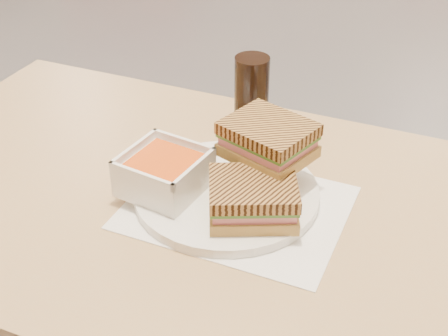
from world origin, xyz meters
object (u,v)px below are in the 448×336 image
(main_table, at_px, (208,253))
(panini_lower, at_px, (253,198))
(plate, at_px, (227,193))
(cola_glass, at_px, (252,92))
(soup_bowl, at_px, (164,174))

(main_table, relative_size, panini_lower, 7.71)
(panini_lower, bearing_deg, main_table, 160.48)
(plate, height_order, cola_glass, cola_glass)
(plate, distance_m, cola_glass, 0.25)
(soup_bowl, xyz_separation_m, panini_lower, (0.15, -0.02, 0.00))
(plate, bearing_deg, main_table, -148.77)
(main_table, bearing_deg, panini_lower, -19.52)
(cola_glass, bearing_deg, main_table, -89.12)
(soup_bowl, bearing_deg, panini_lower, -6.98)
(plate, bearing_deg, panini_lower, -39.52)
(main_table, bearing_deg, cola_glass, 90.88)
(main_table, height_order, panini_lower, panini_lower)
(main_table, xyz_separation_m, cola_glass, (-0.00, 0.26, 0.18))
(cola_glass, bearing_deg, plate, -82.41)
(soup_bowl, bearing_deg, main_table, 9.91)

